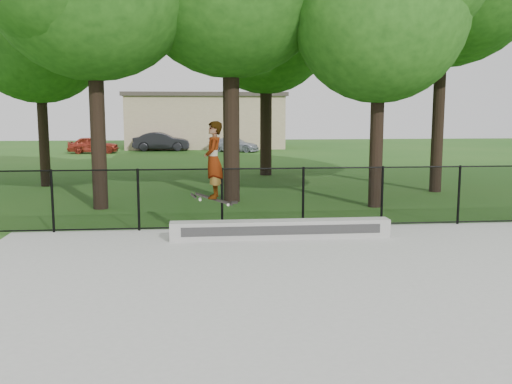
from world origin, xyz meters
TOP-DOWN VIEW (x-y plane):
  - ground at (0.00, 0.00)m, footprint 100.00×100.00m
  - concrete_slab at (0.00, 0.00)m, footprint 14.00×12.00m
  - grind_ledge at (-0.73, 4.70)m, footprint 4.97×0.40m
  - car_a at (-9.78, 32.48)m, footprint 3.41×1.45m
  - car_b at (-5.26, 34.51)m, footprint 3.73×1.47m
  - car_c at (0.01, 32.94)m, footprint 3.54×2.58m
  - skater_airborne at (-2.23, 4.42)m, footprint 0.81×0.63m
  - chainlink_fence at (0.00, 5.90)m, footprint 16.06×0.06m
  - distant_building at (-2.00, 38.00)m, footprint 12.40×6.40m

SIDE VIEW (x-z plane):
  - ground at x=0.00m, z-range 0.00..0.00m
  - concrete_slab at x=0.00m, z-range 0.00..0.06m
  - grind_ledge at x=-0.73m, z-range 0.06..0.47m
  - car_c at x=0.01m, z-range 0.00..1.02m
  - car_a at x=-9.78m, z-range 0.00..1.16m
  - car_b at x=-5.26m, z-range 0.00..1.35m
  - chainlink_fence at x=0.00m, z-range 0.06..1.56m
  - skater_airborne at x=-2.23m, z-range 0.91..2.77m
  - distant_building at x=-2.00m, z-range 0.01..4.31m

